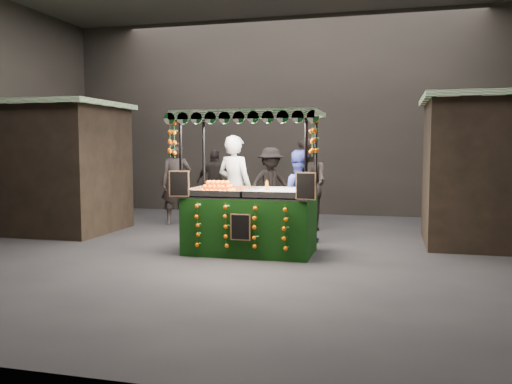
# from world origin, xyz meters

# --- Properties ---
(ground) EXTENTS (12.00, 12.00, 0.00)m
(ground) POSITION_xyz_m (0.00, 0.00, 0.00)
(ground) COLOR black
(ground) RESTS_ON ground
(market_hall) EXTENTS (12.10, 10.10, 5.05)m
(market_hall) POSITION_xyz_m (0.00, 0.00, 3.38)
(market_hall) COLOR black
(market_hall) RESTS_ON ground
(neighbour_stall_left) EXTENTS (3.00, 2.20, 2.60)m
(neighbour_stall_left) POSITION_xyz_m (-4.40, 1.00, 1.31)
(neighbour_stall_left) COLOR black
(neighbour_stall_left) RESTS_ON ground
(neighbour_stall_right) EXTENTS (3.00, 2.20, 2.60)m
(neighbour_stall_right) POSITION_xyz_m (4.40, 1.50, 1.31)
(neighbour_stall_right) COLOR black
(neighbour_stall_right) RESTS_ON ground
(juice_stall) EXTENTS (2.34, 1.38, 2.27)m
(juice_stall) POSITION_xyz_m (0.22, -0.22, 0.70)
(juice_stall) COLOR #0C330B
(juice_stall) RESTS_ON ground
(vendor_grey) EXTENTS (0.81, 0.66, 1.92)m
(vendor_grey) POSITION_xyz_m (-0.37, 0.89, 0.96)
(vendor_grey) COLOR gray
(vendor_grey) RESTS_ON ground
(vendor_blue) EXTENTS (0.93, 0.80, 1.66)m
(vendor_blue) POSITION_xyz_m (0.78, 0.96, 0.83)
(vendor_blue) COLOR navy
(vendor_blue) RESTS_ON ground
(shopper_0) EXTENTS (0.78, 0.65, 1.82)m
(shopper_0) POSITION_xyz_m (-2.21, 2.51, 0.91)
(shopper_0) COLOR #2E2725
(shopper_0) RESTS_ON ground
(shopper_1) EXTENTS (1.16, 1.14, 1.89)m
(shopper_1) POSITION_xyz_m (0.76, 2.29, 0.94)
(shopper_1) COLOR #2E2725
(shopper_1) RESTS_ON ground
(shopper_2) EXTENTS (0.99, 0.47, 1.65)m
(shopper_2) POSITION_xyz_m (-1.85, 4.13, 0.83)
(shopper_2) COLOR black
(shopper_2) RESTS_ON ground
(shopper_3) EXTENTS (1.26, 1.14, 1.70)m
(shopper_3) POSITION_xyz_m (-0.31, 3.59, 0.85)
(shopper_3) COLOR black
(shopper_3) RESTS_ON ground
(shopper_4) EXTENTS (1.02, 0.99, 1.77)m
(shopper_4) POSITION_xyz_m (-4.41, 3.71, 0.89)
(shopper_4) COLOR black
(shopper_4) RESTS_ON ground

